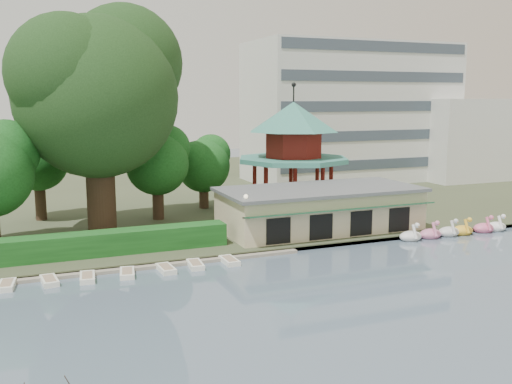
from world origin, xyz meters
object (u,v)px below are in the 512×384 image
pavilion (293,145)px  boathouse (320,208)px  big_tree (98,85)px  dock (79,273)px

pavilion → boathouse: bearing=-101.3°
boathouse → pavilion: (2.00, 10.03, 5.11)m
big_tree → pavilion: bearing=10.3°
boathouse → big_tree: (-18.81, 6.26, 11.21)m
pavilion → big_tree: bearing=-169.7°
dock → pavilion: (24.00, 14.80, 7.36)m
dock → big_tree: big_tree is taller
pavilion → dock: bearing=-148.3°
dock → boathouse: boathouse is taller
dock → pavilion: 29.14m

